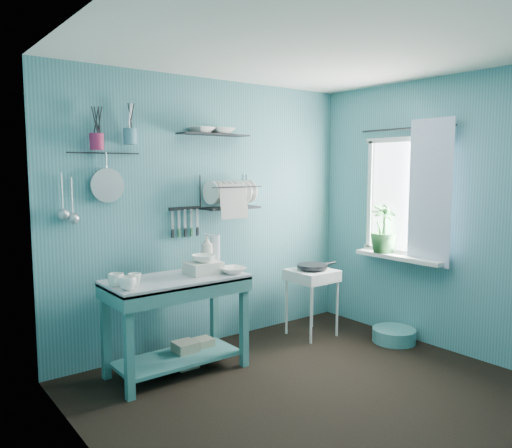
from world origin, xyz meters
TOP-DOWN VIEW (x-y plane):
  - floor at (0.00, 0.00)m, footprint 3.20×3.20m
  - ceiling at (0.00, 0.00)m, footprint 3.20×3.20m
  - wall_back at (0.00, 1.50)m, footprint 3.20×0.00m
  - wall_left at (-1.60, 0.00)m, footprint 0.00×3.00m
  - wall_right at (1.60, 0.00)m, footprint 0.00×3.00m
  - work_counter at (-0.63, 1.03)m, footprint 1.17×0.66m
  - mug_left at (-1.11, 0.87)m, footprint 0.12×0.12m
  - mug_mid at (-1.01, 0.97)m, footprint 0.14×0.14m
  - mug_right at (-1.13, 1.03)m, footprint 0.17×0.17m
  - wash_tub at (-0.38, 1.01)m, footprint 0.28×0.22m
  - tub_bowl at (-0.38, 1.01)m, footprint 0.20×0.19m
  - soap_bottle at (-0.21, 1.23)m, footprint 0.12×0.12m
  - water_bottle at (-0.11, 1.25)m, footprint 0.09×0.09m
  - counter_bowl at (-0.18, 0.88)m, footprint 0.22×0.22m
  - hotplate_stand at (0.89, 1.02)m, footprint 0.47×0.47m
  - frying_pan at (0.89, 1.02)m, footprint 0.30×0.30m
  - knife_strip at (-0.30, 1.47)m, footprint 0.32×0.04m
  - dish_rack at (0.14, 1.37)m, footprint 0.55×0.25m
  - upper_shelf at (-0.01, 1.40)m, footprint 0.70×0.19m
  - shelf_bowl_left at (-0.15, 1.40)m, footprint 0.26×0.26m
  - shelf_bowl_right at (0.07, 1.40)m, footprint 0.25×0.25m
  - utensil_cup_magenta at (-1.10, 1.42)m, footprint 0.11×0.11m
  - utensil_cup_teal at (-0.82, 1.42)m, footprint 0.11×0.11m
  - colander at (-1.01, 1.45)m, footprint 0.28×0.03m
  - ladle_outer at (-1.37, 1.46)m, footprint 0.01×0.01m
  - ladle_inner at (-1.30, 1.46)m, footprint 0.01×0.01m
  - hook_rail at (-1.02, 1.47)m, footprint 0.60×0.01m
  - window_glass at (1.59, 0.45)m, footprint 0.00×1.10m
  - windowsill at (1.50, 0.45)m, footprint 0.16×0.95m
  - curtain at (1.52, 0.15)m, footprint 0.00×1.35m
  - curtain_rod at (1.54, 0.45)m, footprint 0.02×1.05m
  - potted_plant at (1.51, 0.65)m, footprint 0.35×0.35m
  - storage_tin_large at (-0.53, 1.08)m, footprint 0.18×0.18m
  - storage_tin_small at (-0.33, 1.11)m, footprint 0.15×0.15m
  - floor_basin at (1.38, 0.39)m, footprint 0.41×0.41m

SIDE VIEW (x-z plane):
  - floor at x=0.00m, z-range 0.00..0.00m
  - floor_basin at x=1.38m, z-range 0.00..0.13m
  - storage_tin_small at x=-0.33m, z-range 0.00..0.20m
  - storage_tin_large at x=-0.53m, z-range 0.00..0.22m
  - hotplate_stand at x=0.89m, z-range 0.00..0.67m
  - work_counter at x=-0.63m, z-range 0.00..0.80m
  - frying_pan at x=0.89m, z-range 0.69..0.72m
  - windowsill at x=1.50m, z-range 0.79..0.83m
  - counter_bowl at x=-0.18m, z-range 0.80..0.85m
  - mug_mid at x=-1.01m, z-range 0.80..0.89m
  - mug_left at x=-1.11m, z-range 0.80..0.89m
  - mug_right at x=-1.13m, z-range 0.80..0.89m
  - wash_tub at x=-0.38m, z-range 0.80..0.90m
  - tub_bowl at x=-0.38m, z-range 0.90..0.96m
  - water_bottle at x=-0.11m, z-range 0.80..1.08m
  - soap_bottle at x=-0.21m, z-range 0.80..1.10m
  - potted_plant at x=1.51m, z-range 0.83..1.32m
  - wall_back at x=0.00m, z-range -0.35..2.85m
  - wall_left at x=-1.60m, z-range -0.25..2.75m
  - wall_right at x=1.60m, z-range -0.25..2.75m
  - knife_strip at x=-0.30m, z-range 1.30..1.33m
  - window_glass at x=1.59m, z-range 0.85..1.95m
  - curtain at x=1.52m, z-range 0.77..2.12m
  - dish_rack at x=0.14m, z-range 1.29..1.61m
  - ladle_inner at x=-1.30m, z-range 1.30..1.60m
  - ladle_outer at x=-1.37m, z-range 1.34..1.64m
  - colander at x=-1.01m, z-range 1.40..1.68m
  - hook_rail at x=-1.02m, z-range 1.79..1.80m
  - utensil_cup_magenta at x=-1.10m, z-range 1.82..1.95m
  - utensil_cup_teal at x=-0.82m, z-range 1.87..2.00m
  - upper_shelf at x=-0.01m, z-range 1.97..1.99m
  - curtain_rod at x=1.54m, z-range 2.04..2.06m
  - shelf_bowl_left at x=-0.15m, z-range 2.03..2.09m
  - shelf_bowl_right at x=0.07m, z-range 2.05..2.11m
  - ceiling at x=0.00m, z-range 2.50..2.50m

